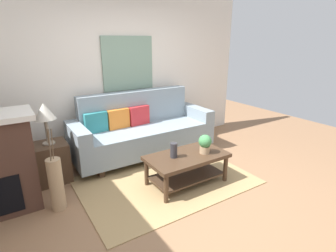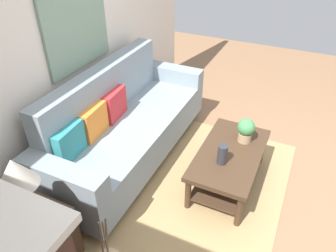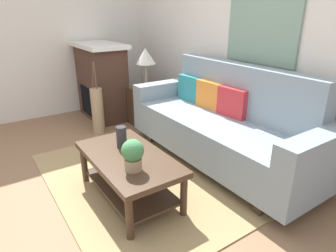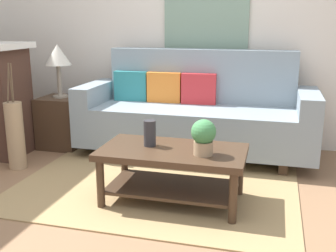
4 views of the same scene
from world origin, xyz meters
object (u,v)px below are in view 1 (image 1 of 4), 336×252
couch (143,131)px  throw_pillow_teal (96,122)px  floor_vase (56,184)px  framed_painting (128,64)px  coffee_table (187,163)px  throw_pillow_orange (118,119)px  side_table (52,162)px  tabletop_vase (174,150)px  potted_plant_tabletop (205,143)px  table_lamp (44,113)px  throw_pillow_crimson (139,115)px

couch → throw_pillow_teal: couch is taller
floor_vase → framed_painting: bearing=40.0°
couch → coffee_table: size_ratio=2.16×
throw_pillow_orange → side_table: size_ratio=0.64×
throw_pillow_teal → tabletop_vase: throw_pillow_teal is taller
throw_pillow_teal → potted_plant_tabletop: (1.05, -1.40, -0.11)m
couch → potted_plant_tabletop: bearing=-76.8°
couch → floor_vase: size_ratio=3.72×
table_lamp → tabletop_vase: bearing=-37.9°
throw_pillow_teal → throw_pillow_crimson: same height
throw_pillow_crimson → coffee_table: (0.05, -1.32, -0.37)m
potted_plant_tabletop → floor_vase: size_ratio=0.41×
framed_painting → couch: bearing=-90.0°
tabletop_vase → table_lamp: table_lamp is taller
throw_pillow_teal → tabletop_vase: (0.61, -1.29, -0.15)m
couch → coffee_table: couch is taller
coffee_table → throw_pillow_orange: bearing=108.0°
tabletop_vase → potted_plant_tabletop: size_ratio=0.77×
couch → throw_pillow_crimson: couch is taller
throw_pillow_crimson → framed_painting: 0.91m
coffee_table → tabletop_vase: 0.29m
throw_pillow_orange → floor_vase: size_ratio=0.56×
throw_pillow_teal → throw_pillow_orange: same height
floor_vase → framed_painting: framed_painting is taller
table_lamp → framed_painting: size_ratio=0.62×
throw_pillow_orange → couch: bearing=-18.4°
throw_pillow_teal → throw_pillow_orange: size_ratio=1.00×
throw_pillow_teal → throw_pillow_orange: bearing=0.0°
throw_pillow_crimson → tabletop_vase: bearing=-96.2°
floor_vase → couch: bearing=28.5°
throw_pillow_orange → coffee_table: (0.43, -1.32, -0.37)m
tabletop_vase → side_table: size_ratio=0.36×
tabletop_vase → framed_painting: bearing=85.1°
throw_pillow_orange → table_lamp: table_lamp is taller
throw_pillow_orange → throw_pillow_crimson: (0.38, 0.00, 0.00)m
throw_pillow_crimson → potted_plant_tabletop: 1.43m
coffee_table → potted_plant_tabletop: (0.25, -0.08, 0.26)m
throw_pillow_orange → throw_pillow_teal: bearing=180.0°
throw_pillow_teal → coffee_table: size_ratio=0.33×
throw_pillow_orange → framed_painting: (0.38, 0.34, 0.84)m
throw_pillow_crimson → throw_pillow_teal: bearing=180.0°
throw_pillow_crimson → potted_plant_tabletop: size_ratio=1.37×
throw_pillow_crimson → framed_painting: size_ratio=0.39×
table_lamp → framed_painting: bearing=21.2°
table_lamp → side_table: bearing=0.0°
throw_pillow_teal → side_table: size_ratio=0.64×
potted_plant_tabletop → tabletop_vase: bearing=165.9°
throw_pillow_orange → coffee_table: throw_pillow_orange is taller
throw_pillow_crimson → floor_vase: (-1.56, -0.97, -0.36)m
floor_vase → tabletop_vase: bearing=-12.3°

